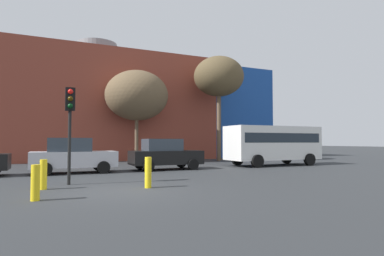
{
  "coord_description": "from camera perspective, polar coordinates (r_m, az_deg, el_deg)",
  "views": [
    {
      "loc": [
        -2.24,
        -10.84,
        1.66
      ],
      "look_at": [
        6.03,
        7.37,
        2.52
      ],
      "focal_mm": 29.8,
      "sensor_mm": 36.0,
      "label": 1
    }
  ],
  "objects": [
    {
      "name": "bare_tree_1",
      "position": [
        28.62,
        4.81,
        9.08
      ],
      "size": [
        4.42,
        4.42,
        9.2
      ],
      "color": "brown",
      "rests_on": "ground_plane"
    },
    {
      "name": "bollard_yellow_2",
      "position": [
        11.67,
        -7.86,
        -7.89
      ],
      "size": [
        0.24,
        0.24,
        1.11
      ],
      "primitive_type": "cylinder",
      "color": "yellow",
      "rests_on": "ground_plane"
    },
    {
      "name": "parked_car_2",
      "position": [
        18.03,
        -20.54,
        -4.65
      ],
      "size": [
        4.29,
        2.1,
        1.86
      ],
      "color": "silver",
      "rests_on": "ground_plane"
    },
    {
      "name": "bollard_yellow_1",
      "position": [
        12.31,
        -25.06,
        -7.54
      ],
      "size": [
        0.24,
        0.24,
        1.04
      ],
      "primitive_type": "cylinder",
      "color": "yellow",
      "rests_on": "ground_plane"
    },
    {
      "name": "bare_tree_0",
      "position": [
        26.77,
        -9.85,
        5.73
      ],
      "size": [
        5.16,
        5.16,
        7.53
      ],
      "color": "brown",
      "rests_on": "ground_plane"
    },
    {
      "name": "bollard_yellow_0",
      "position": [
        10.1,
        -26.23,
        -8.77
      ],
      "size": [
        0.24,
        0.24,
        1.01
      ],
      "primitive_type": "cylinder",
      "color": "yellow",
      "rests_on": "ground_plane"
    },
    {
      "name": "parked_car_3",
      "position": [
        19.09,
        -4.85,
        -4.71
      ],
      "size": [
        4.21,
        2.07,
        1.83
      ],
      "color": "black",
      "rests_on": "ground_plane"
    },
    {
      "name": "ground_plane",
      "position": [
        11.19,
        -12.85,
        -10.93
      ],
      "size": [
        200.0,
        200.0,
        0.0
      ],
      "primitive_type": "plane",
      "color": "#2D3033"
    },
    {
      "name": "building_backdrop",
      "position": [
        34.22,
        -16.74,
        3.05
      ],
      "size": [
        35.55,
        13.29,
        11.82
      ],
      "color": "brown",
      "rests_on": "ground_plane"
    },
    {
      "name": "white_bus",
      "position": [
        23.05,
        14.31,
        -2.49
      ],
      "size": [
        6.8,
        2.62,
        2.72
      ],
      "color": "white",
      "rests_on": "ground_plane"
    },
    {
      "name": "traffic_light_island",
      "position": [
        13.25,
        -21.0,
        2.52
      ],
      "size": [
        0.36,
        0.36,
        3.77
      ],
      "rotation": [
        0.0,
        0.0,
        -1.57
      ],
      "color": "black",
      "rests_on": "ground_plane"
    }
  ]
}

